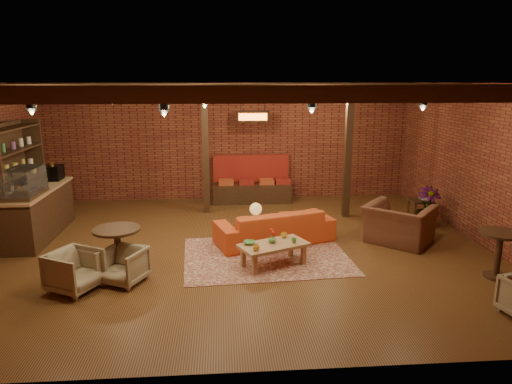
{
  "coord_description": "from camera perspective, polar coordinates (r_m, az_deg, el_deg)",
  "views": [
    {
      "loc": [
        -0.2,
        -8.57,
        3.25
      ],
      "look_at": [
        0.46,
        0.2,
        1.09
      ],
      "focal_mm": 32.0,
      "sensor_mm": 36.0,
      "label": 1
    }
  ],
  "objects": [
    {
      "name": "floor",
      "position": [
        9.17,
        -2.81,
        -6.99
      ],
      "size": [
        10.0,
        10.0,
        0.0
      ],
      "primitive_type": "plane",
      "color": "#371D0D",
      "rests_on": "ground"
    },
    {
      "name": "ceiling",
      "position": [
        8.57,
        -3.07,
        13.44
      ],
      "size": [
        10.0,
        8.0,
        0.02
      ],
      "primitive_type": "cube",
      "color": "black",
      "rests_on": "wall_back"
    },
    {
      "name": "wall_back",
      "position": [
        12.68,
        -3.4,
        6.29
      ],
      "size": [
        10.0,
        0.02,
        3.2
      ],
      "primitive_type": "cube",
      "color": "maroon",
      "rests_on": "ground"
    },
    {
      "name": "wall_front",
      "position": [
        4.86,
        -1.72,
        -6.04
      ],
      "size": [
        10.0,
        0.02,
        3.2
      ],
      "primitive_type": "cube",
      "color": "maroon",
      "rests_on": "ground"
    },
    {
      "name": "wall_right",
      "position": [
        10.16,
        26.58,
        2.98
      ],
      "size": [
        0.02,
        8.0,
        3.2
      ],
      "primitive_type": "cube",
      "color": "maroon",
      "rests_on": "ground"
    },
    {
      "name": "ceiling_beams",
      "position": [
        8.57,
        -3.06,
        12.63
      ],
      "size": [
        9.8,
        6.4,
        0.22
      ],
      "primitive_type": null,
      "color": "black",
      "rests_on": "ceiling"
    },
    {
      "name": "ceiling_pipe",
      "position": [
        10.18,
        -3.26,
        11.51
      ],
      "size": [
        9.6,
        0.12,
        0.12
      ],
      "primitive_type": "cylinder",
      "rotation": [
        0.0,
        1.57,
        0.0
      ],
      "color": "black",
      "rests_on": "ceiling"
    },
    {
      "name": "post_left",
      "position": [
        11.3,
        -6.33,
        5.31
      ],
      "size": [
        0.16,
        0.16,
        3.2
      ],
      "primitive_type": "cube",
      "color": "black",
      "rests_on": "ground"
    },
    {
      "name": "post_right",
      "position": [
        11.11,
        11.43,
        4.97
      ],
      "size": [
        0.16,
        0.16,
        3.2
      ],
      "primitive_type": "cube",
      "color": "black",
      "rests_on": "ground"
    },
    {
      "name": "service_counter",
      "position": [
        10.62,
        -25.73,
        -0.94
      ],
      "size": [
        0.8,
        2.5,
        1.6
      ],
      "primitive_type": null,
      "color": "black",
      "rests_on": "ground"
    },
    {
      "name": "plant_counter",
      "position": [
        10.68,
        -25.09,
        1.52
      ],
      "size": [
        0.35,
        0.39,
        0.3
      ],
      "primitive_type": "imported",
      "color": "#337F33",
      "rests_on": "service_counter"
    },
    {
      "name": "shelving_hutch",
      "position": [
        10.78,
        -27.74,
        1.22
      ],
      "size": [
        0.52,
        2.0,
        2.4
      ],
      "primitive_type": null,
      "color": "black",
      "rests_on": "ground"
    },
    {
      "name": "banquette",
      "position": [
        12.45,
        -0.53,
        1.03
      ],
      "size": [
        2.1,
        0.7,
        1.0
      ],
      "primitive_type": null,
      "color": "maroon",
      "rests_on": "ground"
    },
    {
      "name": "service_sign",
      "position": [
        11.73,
        -0.41,
        9.39
      ],
      "size": [
        0.86,
        0.06,
        0.3
      ],
      "primitive_type": "cube",
      "color": "orange",
      "rests_on": "ceiling"
    },
    {
      "name": "ceiling_spotlights",
      "position": [
        8.58,
        -3.04,
        11.17
      ],
      "size": [
        6.4,
        4.4,
        0.28
      ],
      "primitive_type": null,
      "color": "black",
      "rests_on": "ceiling"
    },
    {
      "name": "rug",
      "position": [
        8.75,
        1.25,
        -7.97
      ],
      "size": [
        3.2,
        2.53,
        0.01
      ],
      "primitive_type": "cube",
      "rotation": [
        0.0,
        0.0,
        0.06
      ],
      "color": "maroon",
      "rests_on": "floor"
    },
    {
      "name": "sofa",
      "position": [
        9.36,
        2.31,
        -4.29
      ],
      "size": [
        2.55,
        1.6,
        0.7
      ],
      "primitive_type": "imported",
      "rotation": [
        0.0,
        0.0,
        3.44
      ],
      "color": "#C1431A",
      "rests_on": "floor"
    },
    {
      "name": "coffee_table",
      "position": [
        8.2,
        2.11,
        -6.78
      ],
      "size": [
        1.35,
        1.04,
        0.67
      ],
      "rotation": [
        0.0,
        0.0,
        0.42
      ],
      "color": "olive",
      "rests_on": "floor"
    },
    {
      "name": "side_table_lamp",
      "position": [
        9.41,
        -0.03,
        -2.5
      ],
      "size": [
        0.42,
        0.42,
        0.8
      ],
      "rotation": [
        0.0,
        0.0,
        -0.11
      ],
      "color": "black",
      "rests_on": "floor"
    },
    {
      "name": "round_table_left",
      "position": [
        8.14,
        -16.92,
        -6.16
      ],
      "size": [
        0.79,
        0.79,
        0.82
      ],
      "color": "black",
      "rests_on": "floor"
    },
    {
      "name": "armchair_a",
      "position": [
        7.83,
        -21.76,
        -8.91
      ],
      "size": [
        0.9,
        0.92,
        0.72
      ],
      "primitive_type": "imported",
      "rotation": [
        0.0,
        0.0,
        1.08
      ],
      "color": "#B9AE8F",
      "rests_on": "floor"
    },
    {
      "name": "armchair_b",
      "position": [
        7.86,
        -16.26,
        -8.63
      ],
      "size": [
        0.83,
        0.81,
        0.65
      ],
      "primitive_type": "imported",
      "rotation": [
        0.0,
        0.0,
        -0.44
      ],
      "color": "#B9AE8F",
      "rests_on": "floor"
    },
    {
      "name": "armchair_right",
      "position": [
        9.7,
        17.47,
        -3.08
      ],
      "size": [
        1.46,
        1.42,
        1.08
      ],
      "primitive_type": "imported",
      "rotation": [
        0.0,
        0.0,
        2.41
      ],
      "color": "brown",
      "rests_on": "floor"
    },
    {
      "name": "side_table_book",
      "position": [
        11.29,
        19.87,
        -1.09
      ],
      "size": [
        0.5,
        0.5,
        0.57
      ],
      "rotation": [
        0.0,
        0.0,
        -0.01
      ],
      "color": "black",
      "rests_on": "floor"
    },
    {
      "name": "round_table_right",
      "position": [
        8.68,
        28.13,
        -6.11
      ],
      "size": [
        0.69,
        0.69,
        0.8
      ],
      "color": "black",
      "rests_on": "floor"
    },
    {
      "name": "plant_tall",
      "position": [
        10.76,
        21.08,
        2.9
      ],
      "size": [
        1.63,
        1.63,
        2.78
      ],
      "primitive_type": "imported",
      "rotation": [
        0.0,
        0.0,
        -0.05
      ],
      "color": "#4C7F4C",
      "rests_on": "floor"
    }
  ]
}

